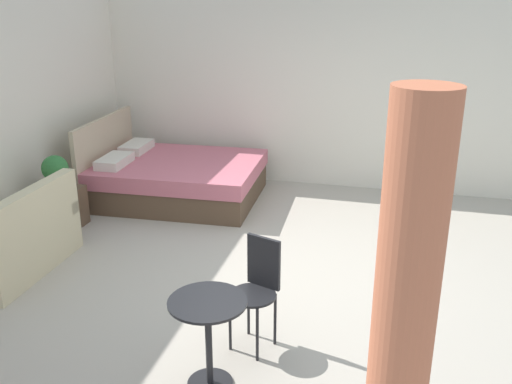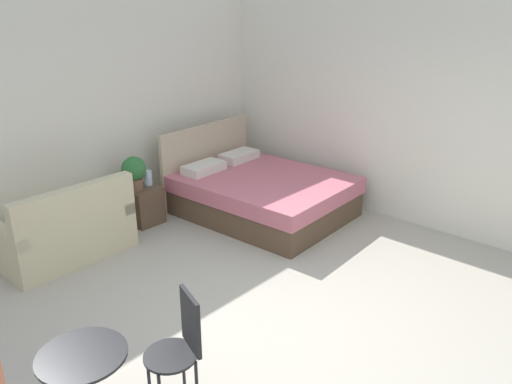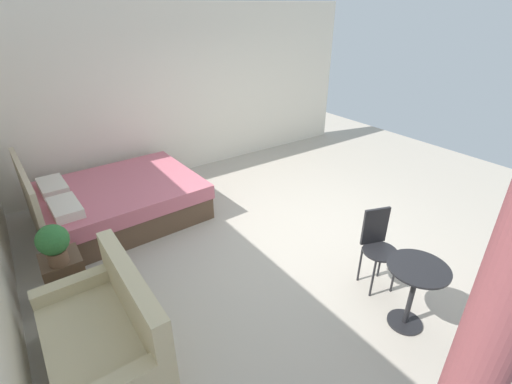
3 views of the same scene
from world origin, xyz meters
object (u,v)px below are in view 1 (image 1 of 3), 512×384
object	(u,v)px
potted_plant	(55,171)
balcony_table	(208,328)
couch	(14,244)
vase	(65,178)
cafe_chair_near_window	(258,282)
nightstand	(66,208)
bed	(175,178)

from	to	relation	value
potted_plant	balcony_table	bearing A→B (deg)	-130.32
potted_plant	balcony_table	size ratio (longest dim) A/B	0.62
couch	vase	xyz separation A→B (m)	(1.28, 0.18, 0.29)
vase	cafe_chair_near_window	distance (m)	3.47
couch	nightstand	bearing A→B (deg)	6.79
vase	cafe_chair_near_window	world-z (taller)	cafe_chair_near_window
vase	bed	bearing A→B (deg)	-39.83
nightstand	bed	bearing A→B (deg)	-35.83
nightstand	cafe_chair_near_window	xyz separation A→B (m)	(-1.76, -2.87, 0.31)
bed	nightstand	size ratio (longest dim) A/B	4.62
couch	nightstand	world-z (taller)	couch
bed	vase	size ratio (longest dim) A/B	11.61
cafe_chair_near_window	vase	bearing A→B (deg)	57.13
potted_plant	vase	world-z (taller)	potted_plant
bed	potted_plant	bearing A→B (deg)	145.82
bed	couch	world-z (taller)	bed
bed	potted_plant	distance (m)	1.71
cafe_chair_near_window	nightstand	bearing A→B (deg)	58.46
vase	couch	bearing A→B (deg)	-172.02
cafe_chair_near_window	bed	bearing A→B (deg)	32.95
potted_plant	cafe_chair_near_window	world-z (taller)	potted_plant
nightstand	potted_plant	size ratio (longest dim) A/B	1.11
potted_plant	vase	bearing A→B (deg)	7.14
balcony_table	potted_plant	bearing A→B (deg)	49.68
nightstand	balcony_table	xyz separation A→B (m)	(-2.37, -2.66, 0.24)
nightstand	balcony_table	world-z (taller)	balcony_table
potted_plant	couch	bearing A→B (deg)	-171.84
bed	balcony_table	world-z (taller)	bed
potted_plant	nightstand	bearing A→B (deg)	-7.83
potted_plant	vase	distance (m)	0.27
couch	vase	size ratio (longest dim) A/B	7.25
couch	balcony_table	xyz separation A→B (m)	(-1.21, -2.52, 0.19)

